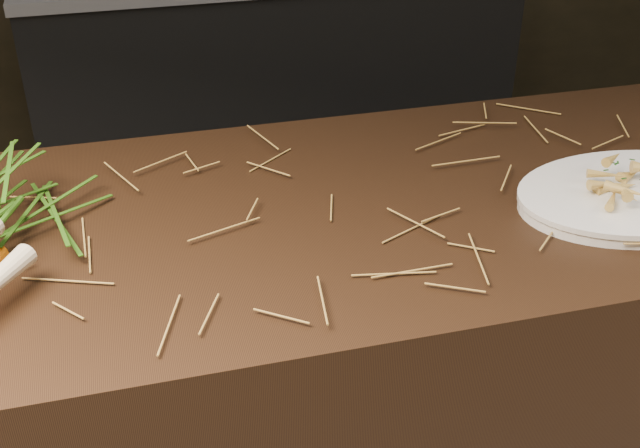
# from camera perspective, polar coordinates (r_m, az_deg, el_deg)

# --- Properties ---
(main_counter) EXTENTS (2.40, 0.70, 0.90)m
(main_counter) POSITION_cam_1_polar(r_m,az_deg,el_deg) (1.58, -0.08, -13.15)
(main_counter) COLOR black
(main_counter) RESTS_ON ground
(back_counter) EXTENTS (1.82, 0.62, 0.84)m
(back_counter) POSITION_cam_1_polar(r_m,az_deg,el_deg) (3.23, -3.40, 10.71)
(back_counter) COLOR black
(back_counter) RESTS_ON ground
(straw_bedding) EXTENTS (1.40, 0.60, 0.02)m
(straw_bedding) POSITION_cam_1_polar(r_m,az_deg,el_deg) (1.30, -0.09, 1.45)
(straw_bedding) COLOR olive
(straw_bedding) RESTS_ON main_counter
(serving_platter) EXTENTS (0.41, 0.27, 0.02)m
(serving_platter) POSITION_cam_1_polar(r_m,az_deg,el_deg) (1.41, 21.66, 1.78)
(serving_platter) COLOR white
(serving_platter) RESTS_ON main_counter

